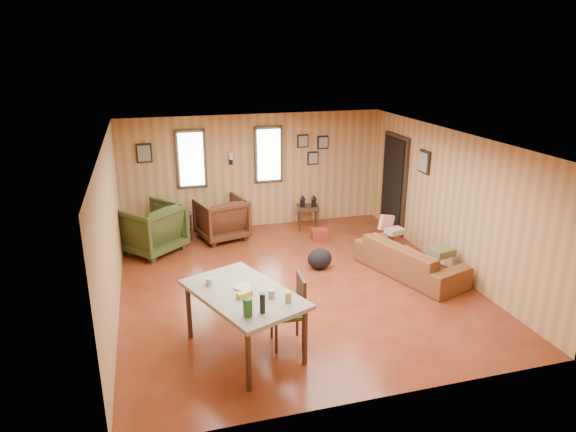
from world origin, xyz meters
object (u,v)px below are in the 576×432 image
object	(u,v)px
sofa	(410,253)
dining_table	(244,298)
recliner_brown	(221,217)
end_table	(178,221)
side_table	(308,205)
recliner_green	(151,226)

from	to	relation	value
sofa	dining_table	size ratio (longest dim) A/B	1.06
recliner_brown	end_table	xyz separation A→B (m)	(-0.84, 0.24, -0.09)
sofa	recliner_brown	bearing A→B (deg)	29.32
end_table	dining_table	distance (m)	4.39
sofa	side_table	bearing A→B (deg)	1.17
sofa	recliner_brown	size ratio (longest dim) A/B	2.16
sofa	end_table	xyz separation A→B (m)	(-3.65, 2.83, -0.02)
side_table	dining_table	bearing A→B (deg)	-117.49
recliner_brown	side_table	bearing A→B (deg)	169.02
recliner_brown	recliner_green	world-z (taller)	recliner_green
recliner_green	recliner_brown	bearing A→B (deg)	153.34
side_table	end_table	bearing A→B (deg)	177.53
dining_table	recliner_brown	bearing A→B (deg)	63.04
recliner_brown	side_table	distance (m)	1.87
recliner_green	dining_table	xyz separation A→B (m)	(1.04, -3.75, 0.25)
recliner_brown	recliner_green	xyz separation A→B (m)	(-1.38, -0.34, 0.05)
recliner_green	dining_table	bearing A→B (deg)	64.78
sofa	end_table	world-z (taller)	sofa
end_table	side_table	distance (m)	2.71
end_table	side_table	world-z (taller)	side_table
sofa	recliner_green	bearing A→B (deg)	43.82
sofa	end_table	bearing A→B (deg)	34.25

